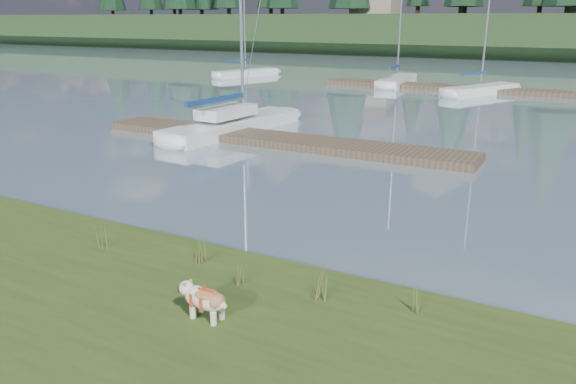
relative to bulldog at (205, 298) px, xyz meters
The scene contains 17 objects.
ground 34.09m from the bulldog, 93.67° to the left, with size 200.00×200.00×0.00m, color #7A92A0.
bank 2.99m from the bulldog, 137.73° to the right, with size 60.00×9.00×0.35m, color #354A1A.
ridge 77.07m from the bulldog, 91.62° to the left, with size 200.00×20.00×5.00m, color #1D3218.
bulldog is the anchor object (origin of this frame).
sailboat_main 17.29m from the bulldog, 120.93° to the left, with size 2.53×9.05×12.83m.
dock_near 14.42m from the bulldog, 115.41° to the left, with size 16.00×2.00×0.30m, color #4C3D2C.
dock_far 34.02m from the bulldog, 90.31° to the left, with size 26.00×2.20×0.30m, color #4C3D2C.
sailboat_bg_0 41.56m from the bulldog, 121.02° to the left, with size 3.53×7.03×10.21m.
sailboat_bg_1 36.87m from the bulldog, 103.05° to the left, with size 2.12×7.91×11.67m.
sailboat_bg_2 33.13m from the bulldog, 92.48° to the left, with size 4.52×7.23×11.09m.
weed_0 2.18m from the bulldog, 128.92° to the left, with size 0.17×0.14×0.71m.
weed_1 2.11m from the bulldog, 129.35° to the left, with size 0.17×0.14×0.43m.
weed_2 1.95m from the bulldog, 46.47° to the left, with size 0.17×0.14×0.70m.
weed_3 3.75m from the bulldog, 159.85° to the left, with size 0.17×0.14×0.58m.
weed_4 1.24m from the bulldog, 99.64° to the left, with size 0.17×0.14×0.53m.
weed_5 3.38m from the bulldog, 31.83° to the left, with size 0.17×0.14×0.51m.
mud_lip 3.31m from the bulldog, 132.10° to the left, with size 60.00×0.50×0.14m, color #33281C.
Camera 1 is at (7.02, -10.26, 4.84)m, focal length 35.00 mm.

